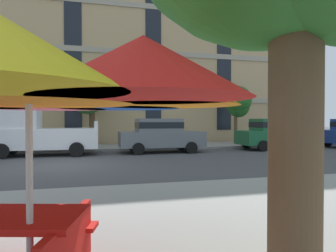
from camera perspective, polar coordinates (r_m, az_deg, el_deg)
ground_plane at (r=12.07m, az=-19.40°, el=-7.04°), size 120.00×120.00×0.00m
sidewalk_far at (r=18.80m, az=-17.60°, el=-3.96°), size 56.00×3.60×0.12m
apartment_building at (r=27.65m, az=-16.72°, el=14.20°), size 37.51×12.08×16.00m
pickup_white_midblock at (r=15.80m, az=-23.21°, el=-1.42°), size 5.10×2.12×2.20m
sedan_gray at (r=16.03m, az=-1.43°, el=-1.58°), size 4.40×1.98×1.78m
sedan_green at (r=18.79m, az=19.35°, el=-1.25°), size 4.40×1.98×1.78m
street_tree_middle at (r=19.32m, az=-14.29°, el=6.02°), size 2.48×2.41×4.65m
street_tree_right at (r=21.16m, az=12.96°, el=4.35°), size 1.88×1.88×4.02m
patio_umbrella at (r=2.97m, az=-24.64°, el=8.06°), size 3.94×3.94×2.34m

